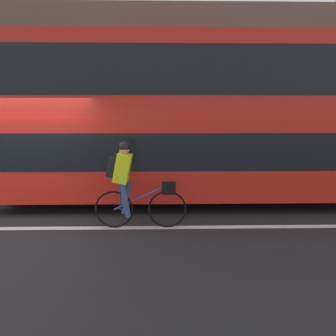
{
  "coord_description": "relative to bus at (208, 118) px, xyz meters",
  "views": [
    {
      "loc": [
        2.7,
        -4.81,
        2.11
      ],
      "look_at": [
        2.8,
        0.81,
        1.03
      ],
      "focal_mm": 28.0,
      "sensor_mm": 36.0,
      "label": 1
    }
  ],
  "objects": [
    {
      "name": "road_center_line",
      "position": [
        -3.8,
        -1.81,
        -2.11
      ],
      "size": [
        50.0,
        0.14,
        0.01
      ],
      "primitive_type": "cube",
      "color": "silver",
      "rests_on": "ground_plane"
    },
    {
      "name": "building_facade",
      "position": [
        -3.8,
        5.08,
        1.24
      ],
      "size": [
        60.0,
        0.3,
        6.71
      ],
      "color": "brown",
      "rests_on": "ground_plane"
    },
    {
      "name": "bus",
      "position": [
        0.0,
        0.0,
        0.0
      ],
      "size": [
        9.98,
        2.48,
        3.83
      ],
      "color": "black",
      "rests_on": "ground_plane"
    },
    {
      "name": "cyclist_on_bike",
      "position": [
        -1.73,
        -1.8,
        -1.21
      ],
      "size": [
        1.77,
        0.32,
        1.69
      ],
      "color": "black",
      "rests_on": "ground_plane"
    },
    {
      "name": "sidewalk_curb",
      "position": [
        -3.8,
        3.83,
        -2.04
      ],
      "size": [
        60.0,
        2.2,
        0.15
      ],
      "color": "gray",
      "rests_on": "ground_plane"
    },
    {
      "name": "street_sign_post",
      "position": [
        4.55,
        3.72,
        -0.41
      ],
      "size": [
        0.36,
        0.09,
        2.79
      ],
      "color": "#59595B",
      "rests_on": "sidewalk_curb"
    },
    {
      "name": "ground_plane",
      "position": [
        -3.8,
        -1.8,
        -2.11
      ],
      "size": [
        80.0,
        80.0,
        0.0
      ],
      "primitive_type": "plane",
      "color": "#232326"
    }
  ]
}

